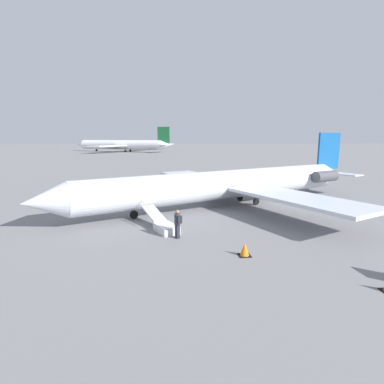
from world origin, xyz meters
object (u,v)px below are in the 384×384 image
passenger (178,222)px  airplane_main (234,183)px  airplane_far_right (122,145)px  boarding_stairs (163,225)px

passenger → airplane_main: bearing=-57.2°
airplane_far_right → passenger: size_ratio=26.56×
boarding_stairs → passenger: 1.94m
airplane_far_right → boarding_stairs: bearing=128.2°
airplane_main → airplane_far_right: 113.05m
airplane_main → passenger: size_ratio=17.38×
airplane_far_right → boarding_stairs: 118.93m
airplane_main → boarding_stairs: bearing=23.3°
airplane_main → passenger: airplane_main is taller
boarding_stairs → passenger: bearing=-177.5°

